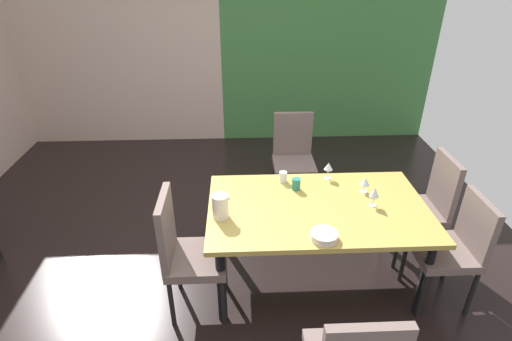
# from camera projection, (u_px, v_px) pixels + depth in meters

# --- Properties ---
(ground_plane) EXTENTS (5.86, 5.83, 0.02)m
(ground_plane) POSITION_uv_depth(u_px,v_px,m) (222.00, 268.00, 3.57)
(ground_plane) COLOR black
(back_panel_interior) EXTENTS (2.88, 0.10, 2.62)m
(back_panel_interior) POSITION_uv_depth(u_px,v_px,m) (114.00, 50.00, 5.38)
(back_panel_interior) COLOR beige
(back_panel_interior) RESTS_ON ground_plane
(garden_window_panel) EXTENTS (2.98, 0.10, 2.62)m
(garden_window_panel) POSITION_uv_depth(u_px,v_px,m) (329.00, 48.00, 5.50)
(garden_window_panel) COLOR #407C3E
(garden_window_panel) RESTS_ON ground_plane
(dining_table) EXTENTS (1.71, 1.03, 0.73)m
(dining_table) POSITION_uv_depth(u_px,v_px,m) (317.00, 214.00, 3.16)
(dining_table) COLOR #B19745
(dining_table) RESTS_ON ground_plane
(chair_right_near) EXTENTS (0.44, 0.44, 0.93)m
(chair_right_near) POSITION_uv_depth(u_px,v_px,m) (455.00, 245.00, 3.02)
(chair_right_near) COLOR #6E5B56
(chair_right_near) RESTS_ON ground_plane
(chair_right_far) EXTENTS (0.44, 0.44, 0.99)m
(chair_right_far) POSITION_uv_depth(u_px,v_px,m) (426.00, 203.00, 3.48)
(chair_right_far) COLOR #6E5B56
(chair_right_far) RESTS_ON ground_plane
(chair_left_near) EXTENTS (0.45, 0.44, 1.02)m
(chair_left_near) POSITION_uv_depth(u_px,v_px,m) (185.00, 249.00, 2.93)
(chair_left_near) COLOR #6E5B56
(chair_left_near) RESTS_ON ground_plane
(chair_head_far) EXTENTS (0.44, 0.45, 0.99)m
(chair_head_far) POSITION_uv_depth(u_px,v_px,m) (293.00, 155.00, 4.31)
(chair_head_far) COLOR #6E5B56
(chair_head_far) RESTS_ON ground_plane
(wine_glass_center) EXTENTS (0.08, 0.08, 0.13)m
(wine_glass_center) POSITION_uv_depth(u_px,v_px,m) (365.00, 182.00, 3.26)
(wine_glass_center) COLOR silver
(wine_glass_center) RESTS_ON dining_table
(wine_glass_left) EXTENTS (0.08, 0.08, 0.15)m
(wine_glass_left) POSITION_uv_depth(u_px,v_px,m) (328.00, 167.00, 3.44)
(wine_glass_left) COLOR silver
(wine_glass_left) RESTS_ON dining_table
(wine_glass_south) EXTENTS (0.07, 0.07, 0.16)m
(wine_glass_south) POSITION_uv_depth(u_px,v_px,m) (375.00, 193.00, 3.07)
(wine_glass_south) COLOR silver
(wine_glass_south) RESTS_ON dining_table
(serving_bowl_west) EXTENTS (0.19, 0.19, 0.05)m
(serving_bowl_west) POSITION_uv_depth(u_px,v_px,m) (324.00, 236.00, 2.75)
(serving_bowl_west) COLOR silver
(serving_bowl_west) RESTS_ON dining_table
(cup_near_shelf) EXTENTS (0.07, 0.07, 0.09)m
(cup_near_shelf) POSITION_uv_depth(u_px,v_px,m) (283.00, 177.00, 3.43)
(cup_near_shelf) COLOR silver
(cup_near_shelf) RESTS_ON dining_table
(cup_right) EXTENTS (0.07, 0.07, 0.10)m
(cup_right) POSITION_uv_depth(u_px,v_px,m) (296.00, 184.00, 3.32)
(cup_right) COLOR #257967
(cup_right) RESTS_ON dining_table
(pitcher_near_window) EXTENTS (0.14, 0.12, 0.19)m
(pitcher_near_window) POSITION_uv_depth(u_px,v_px,m) (221.00, 206.00, 2.95)
(pitcher_near_window) COLOR silver
(pitcher_near_window) RESTS_ON dining_table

